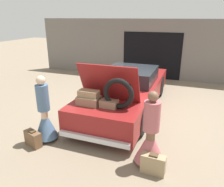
{
  "coord_description": "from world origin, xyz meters",
  "views": [
    {
      "loc": [
        1.9,
        -6.52,
        2.9
      ],
      "look_at": [
        0.0,
        -1.43,
        0.97
      ],
      "focal_mm": 35.0,
      "sensor_mm": 36.0,
      "label": 1
    }
  ],
  "objects_px": {
    "car": "(127,91)",
    "suitcase_beside_right_person": "(153,164)",
    "person_left": "(45,118)",
    "person_right": "(150,139)",
    "suitcase_beside_left_person": "(33,139)"
  },
  "relations": [
    {
      "from": "car",
      "to": "suitcase_beside_left_person",
      "type": "relative_size",
      "value": 10.87
    },
    {
      "from": "car",
      "to": "suitcase_beside_left_person",
      "type": "distance_m",
      "value": 3.31
    },
    {
      "from": "suitcase_beside_left_person",
      "to": "suitcase_beside_right_person",
      "type": "relative_size",
      "value": 1.01
    },
    {
      "from": "person_left",
      "to": "person_right",
      "type": "relative_size",
      "value": 1.03
    },
    {
      "from": "person_left",
      "to": "suitcase_beside_right_person",
      "type": "distance_m",
      "value": 2.74
    },
    {
      "from": "person_left",
      "to": "suitcase_beside_left_person",
      "type": "distance_m",
      "value": 0.55
    },
    {
      "from": "car",
      "to": "person_right",
      "type": "distance_m",
      "value": 2.95
    },
    {
      "from": "car",
      "to": "suitcase_beside_right_person",
      "type": "distance_m",
      "value": 3.28
    },
    {
      "from": "suitcase_beside_right_person",
      "to": "suitcase_beside_left_person",
      "type": "bearing_deg",
      "value": -179.35
    },
    {
      "from": "person_left",
      "to": "person_right",
      "type": "bearing_deg",
      "value": 103.52
    },
    {
      "from": "person_left",
      "to": "suitcase_beside_right_person",
      "type": "height_order",
      "value": "person_left"
    },
    {
      "from": "suitcase_beside_right_person",
      "to": "car",
      "type": "bearing_deg",
      "value": 115.74
    },
    {
      "from": "car",
      "to": "person_left",
      "type": "xyz_separation_m",
      "value": [
        -1.28,
        -2.62,
        -0.01
      ]
    },
    {
      "from": "person_left",
      "to": "suitcase_beside_left_person",
      "type": "bearing_deg",
      "value": -6.04
    },
    {
      "from": "car",
      "to": "suitcase_beside_right_person",
      "type": "xyz_separation_m",
      "value": [
        1.41,
        -2.93,
        -0.4
      ]
    }
  ]
}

